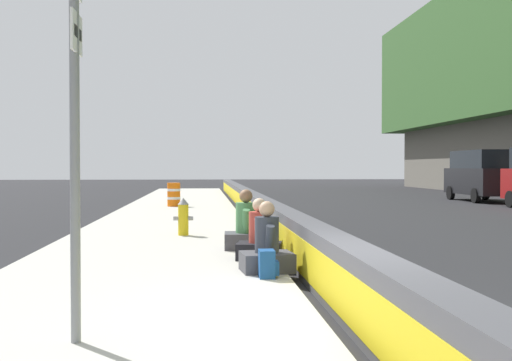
{
  "coord_description": "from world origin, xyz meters",
  "views": [
    {
      "loc": [
        -6.71,
        1.72,
        1.74
      ],
      "look_at": [
        5.99,
        0.63,
        1.46
      ],
      "focal_mm": 44.3,
      "sensor_mm": 36.0,
      "label": 1
    }
  ],
  "objects_px": {
    "parked_car_midline": "(481,174)",
    "seated_person_middle": "(259,240)",
    "route_sign_post": "(75,114)",
    "construction_barrel": "(174,194)",
    "backpack": "(267,264)",
    "fire_hydrant": "(183,216)",
    "seated_person_foreground": "(267,249)",
    "seated_person_rear": "(246,230)"
  },
  "relations": [
    {
      "from": "backpack",
      "to": "parked_car_midline",
      "type": "height_order",
      "value": "parked_car_midline"
    },
    {
      "from": "parked_car_midline",
      "to": "route_sign_post",
      "type": "bearing_deg",
      "value": 148.62
    },
    {
      "from": "parked_car_midline",
      "to": "seated_person_middle",
      "type": "bearing_deg",
      "value": 146.67
    },
    {
      "from": "fire_hydrant",
      "to": "backpack",
      "type": "xyz_separation_m",
      "value": [
        -5.74,
        -1.37,
        -0.25
      ]
    },
    {
      "from": "route_sign_post",
      "to": "parked_car_midline",
      "type": "height_order",
      "value": "route_sign_post"
    },
    {
      "from": "seated_person_rear",
      "to": "parked_car_midline",
      "type": "height_order",
      "value": "parked_car_midline"
    },
    {
      "from": "route_sign_post",
      "to": "seated_person_foreground",
      "type": "height_order",
      "value": "route_sign_post"
    },
    {
      "from": "backpack",
      "to": "seated_person_foreground",
      "type": "bearing_deg",
      "value": -4.82
    },
    {
      "from": "seated_person_rear",
      "to": "seated_person_foreground",
      "type": "bearing_deg",
      "value": -177.19
    },
    {
      "from": "fire_hydrant",
      "to": "construction_barrel",
      "type": "bearing_deg",
      "value": 3.7
    },
    {
      "from": "fire_hydrant",
      "to": "parked_car_midline",
      "type": "distance_m",
      "value": 21.46
    },
    {
      "from": "route_sign_post",
      "to": "parked_car_midline",
      "type": "relative_size",
      "value": 0.7
    },
    {
      "from": "seated_person_rear",
      "to": "construction_barrel",
      "type": "bearing_deg",
      "value": 8.47
    },
    {
      "from": "backpack",
      "to": "construction_barrel",
      "type": "height_order",
      "value": "construction_barrel"
    },
    {
      "from": "seated_person_middle",
      "to": "parked_car_midline",
      "type": "xyz_separation_m",
      "value": [
        19.77,
        -13.0,
        0.88
      ]
    },
    {
      "from": "backpack",
      "to": "construction_barrel",
      "type": "relative_size",
      "value": 0.42
    },
    {
      "from": "route_sign_post",
      "to": "backpack",
      "type": "relative_size",
      "value": 9.0
    },
    {
      "from": "seated_person_foreground",
      "to": "parked_car_midline",
      "type": "height_order",
      "value": "parked_car_midline"
    },
    {
      "from": "route_sign_post",
      "to": "seated_person_middle",
      "type": "height_order",
      "value": "route_sign_post"
    },
    {
      "from": "seated_person_middle",
      "to": "seated_person_rear",
      "type": "bearing_deg",
      "value": 5.52
    },
    {
      "from": "seated_person_middle",
      "to": "construction_barrel",
      "type": "height_order",
      "value": "seated_person_middle"
    },
    {
      "from": "fire_hydrant",
      "to": "route_sign_post",
      "type": "bearing_deg",
      "value": 175.5
    },
    {
      "from": "fire_hydrant",
      "to": "construction_barrel",
      "type": "xyz_separation_m",
      "value": [
        10.87,
        0.7,
        0.03
      ]
    },
    {
      "from": "route_sign_post",
      "to": "backpack",
      "type": "xyz_separation_m",
      "value": [
        3.17,
        -2.08,
        -1.88
      ]
    },
    {
      "from": "seated_person_foreground",
      "to": "construction_barrel",
      "type": "height_order",
      "value": "seated_person_foreground"
    },
    {
      "from": "seated_person_foreground",
      "to": "construction_barrel",
      "type": "bearing_deg",
      "value": 7.53
    },
    {
      "from": "route_sign_post",
      "to": "construction_barrel",
      "type": "bearing_deg",
      "value": 0.01
    },
    {
      "from": "construction_barrel",
      "to": "route_sign_post",
      "type": "bearing_deg",
      "value": -179.99
    },
    {
      "from": "seated_person_rear",
      "to": "backpack",
      "type": "height_order",
      "value": "seated_person_rear"
    },
    {
      "from": "seated_person_foreground",
      "to": "seated_person_rear",
      "type": "relative_size",
      "value": 0.93
    },
    {
      "from": "route_sign_post",
      "to": "seated_person_rear",
      "type": "xyz_separation_m",
      "value": [
        6.41,
        -1.99,
        -1.71
      ]
    },
    {
      "from": "route_sign_post",
      "to": "parked_car_midline",
      "type": "bearing_deg",
      "value": -31.38
    },
    {
      "from": "seated_person_rear",
      "to": "construction_barrel",
      "type": "height_order",
      "value": "seated_person_rear"
    },
    {
      "from": "route_sign_post",
      "to": "seated_person_middle",
      "type": "distance_m",
      "value": 5.73
    },
    {
      "from": "route_sign_post",
      "to": "parked_car_midline",
      "type": "distance_m",
      "value": 29.05
    },
    {
      "from": "seated_person_rear",
      "to": "construction_barrel",
      "type": "xyz_separation_m",
      "value": [
        13.38,
        1.99,
        0.12
      ]
    },
    {
      "from": "route_sign_post",
      "to": "seated_person_foreground",
      "type": "relative_size",
      "value": 3.35
    },
    {
      "from": "fire_hydrant",
      "to": "parked_car_midline",
      "type": "height_order",
      "value": "parked_car_midline"
    },
    {
      "from": "seated_person_foreground",
      "to": "backpack",
      "type": "height_order",
      "value": "seated_person_foreground"
    },
    {
      "from": "route_sign_post",
      "to": "construction_barrel",
      "type": "relative_size",
      "value": 3.79
    },
    {
      "from": "seated_person_middle",
      "to": "backpack",
      "type": "xyz_separation_m",
      "value": [
        -1.85,
        0.05,
        -0.14
      ]
    },
    {
      "from": "backpack",
      "to": "parked_car_midline",
      "type": "bearing_deg",
      "value": -31.11
    }
  ]
}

